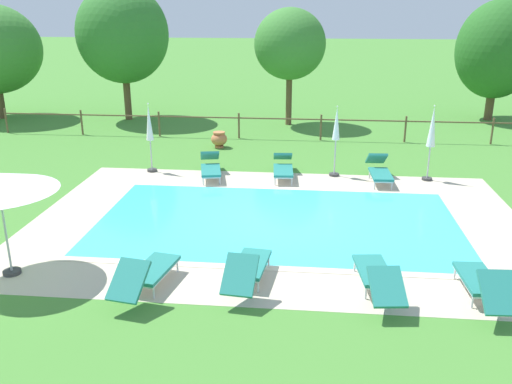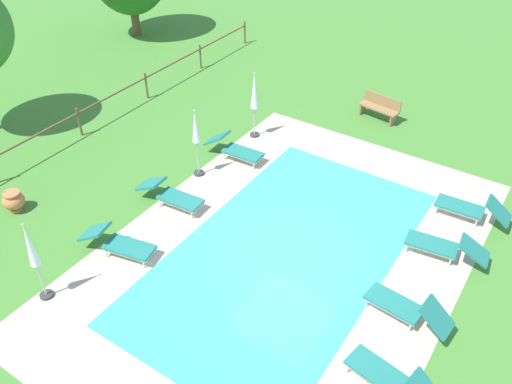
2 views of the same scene
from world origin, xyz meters
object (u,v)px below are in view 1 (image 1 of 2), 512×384
at_px(tree_west_mid, 290,44).
at_px(sun_lounger_north_near_steps, 211,166).
at_px(patio_umbrella_closed_row_mid_west, 149,128).
at_px(patio_umbrella_closed_row_centre, 432,132).
at_px(sun_lounger_north_mid, 147,273).
at_px(sun_lounger_north_far, 379,170).
at_px(patio_umbrella_closed_row_west, 336,131).
at_px(terracotta_urn_near_fence, 219,139).
at_px(tree_far_west, 123,34).
at_px(sun_lounger_south_end, 484,283).
at_px(sun_lounger_south_near_corner, 248,267).
at_px(sun_lounger_north_end, 377,275).
at_px(sun_lounger_south_far, 283,167).
at_px(tree_centre, 497,50).

bearing_deg(tree_west_mid, sun_lounger_north_near_steps, -104.19).
relative_size(patio_umbrella_closed_row_mid_west, patio_umbrella_closed_row_centre, 0.96).
distance_m(sun_lounger_north_mid, sun_lounger_north_far, 9.09).
bearing_deg(patio_umbrella_closed_row_west, terracotta_urn_near_fence, 142.74).
bearing_deg(tree_far_west, sun_lounger_south_end, -53.04).
bearing_deg(sun_lounger_south_near_corner, patio_umbrella_closed_row_west, 75.47).
relative_size(sun_lounger_north_end, tree_far_west, 0.34).
bearing_deg(sun_lounger_north_end, tree_far_west, 122.52).
distance_m(sun_lounger_north_mid, terracotta_urn_near_fence, 11.16).
relative_size(sun_lounger_north_end, patio_umbrella_closed_row_centre, 0.89).
bearing_deg(sun_lounger_south_near_corner, sun_lounger_north_far, 64.83).
relative_size(sun_lounger_north_far, tree_west_mid, 0.40).
bearing_deg(sun_lounger_south_far, sun_lounger_north_far, -2.19).
relative_size(sun_lounger_north_far, patio_umbrella_closed_row_west, 0.90).
distance_m(sun_lounger_south_end, tree_far_west, 20.27).
xyz_separation_m(patio_umbrella_closed_row_west, tree_far_west, (-9.54, 8.28, 2.47)).
bearing_deg(tree_west_mid, sun_lounger_north_mid, -97.31).
distance_m(sun_lounger_north_near_steps, patio_umbrella_closed_row_mid_west, 2.36).
distance_m(sun_lounger_south_end, patio_umbrella_closed_row_west, 8.12).
bearing_deg(sun_lounger_south_near_corner, terracotta_urn_near_fence, 102.40).
distance_m(sun_lounger_north_end, sun_lounger_south_far, 7.53).
height_order(terracotta_urn_near_fence, tree_west_mid, tree_west_mid).
bearing_deg(sun_lounger_south_end, sun_lounger_north_near_steps, 131.91).
distance_m(sun_lounger_north_end, patio_umbrella_closed_row_centre, 7.82).
bearing_deg(terracotta_urn_near_fence, sun_lounger_north_end, -65.86).
xyz_separation_m(tree_far_west, tree_centre, (17.19, 1.59, -0.68)).
bearing_deg(sun_lounger_north_far, sun_lounger_north_near_steps, -178.96).
xyz_separation_m(sun_lounger_south_near_corner, patio_umbrella_closed_row_centre, (4.83, 7.30, 1.18)).
xyz_separation_m(sun_lounger_south_far, tree_centre, (9.29, 10.19, 2.91)).
bearing_deg(patio_umbrella_closed_row_west, tree_west_mid, 103.12).
height_order(patio_umbrella_closed_row_centre, tree_centre, tree_centre).
distance_m(sun_lounger_north_end, sun_lounger_south_end, 1.92).
distance_m(sun_lounger_north_near_steps, sun_lounger_north_mid, 7.35).
bearing_deg(sun_lounger_north_mid, sun_lounger_south_near_corner, 12.27).
bearing_deg(sun_lounger_south_near_corner, tree_centre, 61.06).
xyz_separation_m(sun_lounger_south_end, terracotta_urn_near_fence, (-6.76, 10.93, -0.04)).
height_order(patio_umbrella_closed_row_mid_west, patio_umbrella_closed_row_centre, patio_umbrella_closed_row_centre).
height_order(sun_lounger_north_near_steps, sun_lounger_south_end, sun_lounger_south_end).
relative_size(sun_lounger_south_end, tree_west_mid, 0.39).
bearing_deg(sun_lounger_north_end, patio_umbrella_closed_row_centre, 72.27).
height_order(sun_lounger_north_mid, tree_centre, tree_centre).
bearing_deg(sun_lounger_south_near_corner, tree_far_west, 115.76).
bearing_deg(tree_far_west, sun_lounger_north_mid, -70.59).
height_order(sun_lounger_north_mid, sun_lounger_south_far, sun_lounger_north_mid).
bearing_deg(sun_lounger_north_mid, patio_umbrella_closed_row_mid_west, 105.44).
bearing_deg(sun_lounger_north_near_steps, sun_lounger_south_far, 5.26).
bearing_deg(patio_umbrella_closed_row_mid_west, sun_lounger_north_end, -48.63).
relative_size(sun_lounger_north_mid, patio_umbrella_closed_row_west, 0.91).
bearing_deg(patio_umbrella_closed_row_mid_west, sun_lounger_south_near_corner, -61.16).
bearing_deg(sun_lounger_north_end, tree_west_mid, 98.77).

